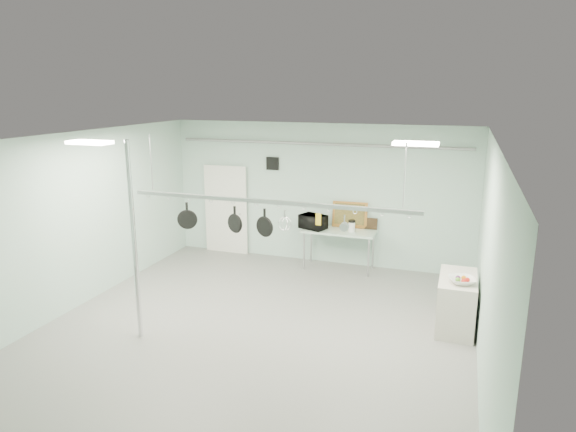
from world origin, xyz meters
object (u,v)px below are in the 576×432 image
at_px(pot_rack, 268,200).
at_px(prep_table, 339,233).
at_px(coffee_canister, 352,227).
at_px(chrome_pole, 134,242).
at_px(skillet_right, 265,223).
at_px(fruit_bowl, 462,280).
at_px(skillet_mid, 235,219).
at_px(side_cabinet, 456,303).
at_px(skillet_left, 187,215).
at_px(microwave, 313,222).

bearing_deg(pot_rack, prep_table, 83.09).
bearing_deg(coffee_canister, chrome_pole, -122.00).
bearing_deg(skillet_right, prep_table, 100.98).
distance_m(chrome_pole, coffee_canister, 4.92).
xyz_separation_m(coffee_canister, fruit_bowl, (2.31, -2.42, -0.06)).
bearing_deg(skillet_mid, coffee_canister, 90.24).
xyz_separation_m(prep_table, pot_rack, (-0.40, -3.30, 1.40)).
height_order(chrome_pole, skillet_mid, chrome_pole).
bearing_deg(fruit_bowl, skillet_right, -164.88).
xyz_separation_m(side_cabinet, skillet_left, (-4.41, -1.10, 1.41)).
bearing_deg(chrome_pole, coffee_canister, 58.00).
bearing_deg(skillet_right, skillet_mid, -161.14).
relative_size(prep_table, fruit_bowl, 3.88).
xyz_separation_m(skillet_mid, skillet_right, (0.52, 0.00, -0.01)).
height_order(coffee_canister, skillet_mid, skillet_mid).
height_order(pot_rack, skillet_mid, pot_rack).
bearing_deg(chrome_pole, skillet_right, 26.03).
xyz_separation_m(side_cabinet, fruit_bowl, (0.06, -0.27, 0.50)).
bearing_deg(pot_rack, skillet_mid, 180.00).
height_order(prep_table, skillet_mid, skillet_mid).
distance_m(prep_table, skillet_left, 3.92).
xyz_separation_m(coffee_canister, skillet_mid, (-1.27, -3.25, 0.85)).
bearing_deg(skillet_left, pot_rack, -22.95).
xyz_separation_m(microwave, skillet_right, (0.11, -3.22, 0.79)).
relative_size(chrome_pole, fruit_bowl, 7.75).
height_order(pot_rack, skillet_right, pot_rack).
height_order(coffee_canister, skillet_left, skillet_left).
xyz_separation_m(chrome_pole, skillet_right, (1.84, 0.90, 0.25)).
distance_m(pot_rack, skillet_right, 0.38).
relative_size(coffee_canister, skillet_mid, 0.49).
relative_size(prep_table, coffee_canister, 7.38).
bearing_deg(skillet_left, chrome_pole, -138.99).
relative_size(side_cabinet, coffee_canister, 5.53).
height_order(microwave, coffee_canister, microwave).
xyz_separation_m(coffee_canister, skillet_right, (-0.75, -3.25, 0.84)).
relative_size(fruit_bowl, skillet_mid, 0.94).
bearing_deg(fruit_bowl, side_cabinet, 101.40).
bearing_deg(fruit_bowl, skillet_mid, -167.00).
relative_size(microwave, fruit_bowl, 1.38).
xyz_separation_m(pot_rack, microwave, (-0.17, 3.22, -1.17)).
bearing_deg(skillet_right, fruit_bowl, 33.98).
relative_size(pot_rack, microwave, 8.43).
bearing_deg(skillet_mid, pot_rack, 21.60).
height_order(pot_rack, fruit_bowl, pot_rack).
xyz_separation_m(prep_table, skillet_mid, (-0.98, -3.30, 1.03)).
bearing_deg(skillet_right, skillet_left, -161.14).
distance_m(coffee_canister, skillet_left, 3.98).
bearing_deg(microwave, skillet_right, 112.15).
relative_size(microwave, skillet_mid, 1.29).
bearing_deg(prep_table, skillet_right, -97.88).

